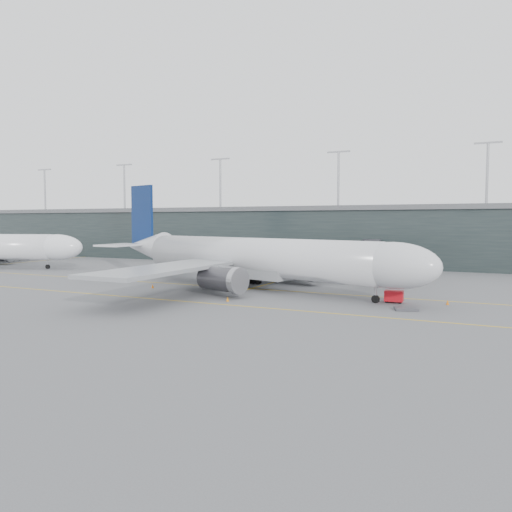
% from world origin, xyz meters
% --- Properties ---
extents(ground, '(320.00, 320.00, 0.00)m').
position_xyz_m(ground, '(0.00, 0.00, 0.00)').
color(ground, '#57565B').
rests_on(ground, ground).
extents(taxiline_a, '(160.00, 0.25, 0.02)m').
position_xyz_m(taxiline_a, '(0.00, -4.00, 0.01)').
color(taxiline_a, gold).
rests_on(taxiline_a, ground).
extents(taxiline_b, '(160.00, 0.25, 0.02)m').
position_xyz_m(taxiline_b, '(0.00, -20.00, 0.01)').
color(taxiline_b, gold).
rests_on(taxiline_b, ground).
extents(taxiline_lead_main, '(0.25, 60.00, 0.02)m').
position_xyz_m(taxiline_lead_main, '(5.00, 20.00, 0.01)').
color(taxiline_lead_main, gold).
rests_on(taxiline_lead_main, ground).
extents(taxiline_lead_adj, '(0.25, 60.00, 0.02)m').
position_xyz_m(taxiline_lead_adj, '(-75.00, 20.00, 0.01)').
color(taxiline_lead_adj, gold).
rests_on(taxiline_lead_adj, ground).
extents(terminal, '(240.00, 36.00, 29.00)m').
position_xyz_m(terminal, '(-0.00, 58.00, 7.62)').
color(terminal, black).
rests_on(terminal, ground).
extents(main_aircraft, '(65.40, 60.15, 18.63)m').
position_xyz_m(main_aircraft, '(4.98, -3.81, 5.23)').
color(main_aircraft, silver).
rests_on(main_aircraft, ground).
extents(jet_bridge, '(12.52, 46.04, 7.06)m').
position_xyz_m(jet_bridge, '(19.77, 25.80, 5.29)').
color(jet_bridge, '#302F35').
rests_on(jet_bridge, ground).
extents(gse_cart, '(2.55, 1.68, 1.69)m').
position_xyz_m(gse_cart, '(29.24, -8.55, 0.94)').
color(gse_cart, '#B90D16').
rests_on(gse_cart, ground).
extents(baggage_dolly, '(3.38, 3.04, 0.28)m').
position_xyz_m(baggage_dolly, '(31.65, -13.74, 0.17)').
color(baggage_dolly, '#3E3E44').
rests_on(baggage_dolly, ground).
extents(uld_a, '(2.27, 1.96, 1.81)m').
position_xyz_m(uld_a, '(-4.38, 8.98, 0.95)').
color(uld_a, '#37373C').
rests_on(uld_a, ground).
extents(uld_b, '(2.22, 1.87, 1.84)m').
position_xyz_m(uld_b, '(-2.36, 11.30, 0.96)').
color(uld_b, '#37373C').
rests_on(uld_b, ground).
extents(uld_c, '(2.15, 1.85, 1.72)m').
position_xyz_m(uld_c, '(-1.39, 9.43, 0.91)').
color(uld_c, '#37373C').
rests_on(uld_c, ground).
extents(cone_nose, '(0.43, 0.43, 0.69)m').
position_xyz_m(cone_nose, '(36.13, -7.26, 0.35)').
color(cone_nose, orange).
rests_on(cone_nose, ground).
extents(cone_wing_stbd, '(0.42, 0.42, 0.66)m').
position_xyz_m(cone_wing_stbd, '(7.79, -17.42, 0.33)').
color(cone_wing_stbd, orange).
rests_on(cone_wing_stbd, ground).
extents(cone_wing_port, '(0.40, 0.40, 0.63)m').
position_xyz_m(cone_wing_port, '(8.44, 12.00, 0.32)').
color(cone_wing_port, '#F24A0D').
rests_on(cone_wing_port, ground).
extents(cone_tail, '(0.44, 0.44, 0.70)m').
position_xyz_m(cone_tail, '(-10.36, -10.52, 0.35)').
color(cone_tail, orange).
rests_on(cone_tail, ground).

